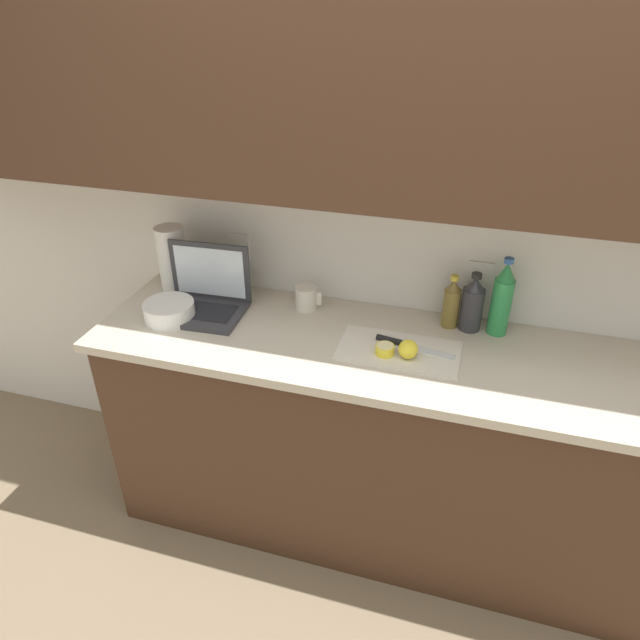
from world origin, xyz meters
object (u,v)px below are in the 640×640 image
(lemon_whole_beside, at_px, (408,349))
(paper_towel_roll, at_px, (173,259))
(bottle_green_soda, at_px, (502,299))
(laptop, at_px, (205,296))
(bottle_oil_tall, at_px, (472,304))
(bowl_white, at_px, (169,311))
(bottle_water_clear, at_px, (451,304))
(measuring_cup, at_px, (306,298))
(lemon_half_cut, at_px, (385,349))
(knife, at_px, (401,343))
(cutting_board, at_px, (399,350))

(lemon_whole_beside, xyz_separation_m, paper_towel_roll, (-1.03, 0.25, 0.10))
(bottle_green_soda, distance_m, paper_towel_roll, 1.32)
(lemon_whole_beside, bearing_deg, laptop, 171.63)
(lemon_whole_beside, relative_size, bottle_oil_tall, 0.30)
(lemon_whole_beside, bearing_deg, bowl_white, 179.27)
(bottle_water_clear, bearing_deg, measuring_cup, -177.18)
(laptop, height_order, bowl_white, laptop)
(lemon_whole_beside, distance_m, bottle_oil_tall, 0.34)
(lemon_half_cut, bearing_deg, laptop, 170.77)
(knife, relative_size, bowl_white, 1.48)
(lemon_half_cut, relative_size, lemon_whole_beside, 0.98)
(bottle_oil_tall, bearing_deg, lemon_half_cut, -135.13)
(measuring_cup, bearing_deg, bottle_oil_tall, 2.49)
(knife, xyz_separation_m, measuring_cup, (-0.41, 0.17, 0.03))
(knife, bearing_deg, measuring_cup, 166.70)
(laptop, bearing_deg, cutting_board, -8.68)
(laptop, bearing_deg, bottle_green_soda, 4.71)
(lemon_half_cut, distance_m, paper_towel_roll, 0.99)
(cutting_board, distance_m, measuring_cup, 0.46)
(cutting_board, xyz_separation_m, knife, (0.00, 0.03, 0.01))
(knife, height_order, bottle_green_soda, bottle_green_soda)
(lemon_half_cut, height_order, bottle_oil_tall, bottle_oil_tall)
(bottle_water_clear, xyz_separation_m, measuring_cup, (-0.56, -0.03, -0.05))
(lemon_whole_beside, height_order, bottle_water_clear, bottle_water_clear)
(bottle_green_soda, bearing_deg, bottle_water_clear, 180.00)
(bottle_water_clear, relative_size, bowl_white, 1.08)
(paper_towel_roll, bearing_deg, lemon_half_cut, -14.70)
(laptop, bearing_deg, bottle_water_clear, 6.10)
(bottle_green_soda, relative_size, bottle_water_clear, 1.44)
(laptop, bearing_deg, bottle_oil_tall, 5.44)
(bottle_water_clear, bearing_deg, bottle_oil_tall, 0.00)
(knife, height_order, lemon_half_cut, lemon_half_cut)
(bottle_oil_tall, bearing_deg, bottle_water_clear, -180.00)
(lemon_whole_beside, xyz_separation_m, bowl_white, (-0.93, 0.01, -0.01))
(laptop, relative_size, cutting_board, 0.79)
(paper_towel_roll, bearing_deg, bottle_water_clear, 1.09)
(bottle_water_clear, xyz_separation_m, paper_towel_roll, (-1.15, -0.02, 0.04))
(laptop, distance_m, paper_towel_roll, 0.25)
(bottle_oil_tall, xyz_separation_m, bottle_water_clear, (-0.08, -0.00, -0.01))
(lemon_whole_beside, bearing_deg, lemon_half_cut, 179.73)
(measuring_cup, bearing_deg, paper_towel_roll, 179.43)
(knife, xyz_separation_m, bottle_oil_tall, (0.23, 0.20, 0.09))
(lemon_whole_beside, bearing_deg, knife, 116.02)
(measuring_cup, bearing_deg, knife, -23.02)
(lemon_whole_beside, xyz_separation_m, measuring_cup, (-0.45, 0.24, 0.01))
(knife, xyz_separation_m, bottle_water_clear, (0.15, 0.20, 0.08))
(lemon_whole_beside, bearing_deg, paper_towel_roll, 166.38)
(bottle_water_clear, bearing_deg, lemon_half_cut, -125.95)
(laptop, distance_m, lemon_half_cut, 0.76)
(knife, height_order, measuring_cup, measuring_cup)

